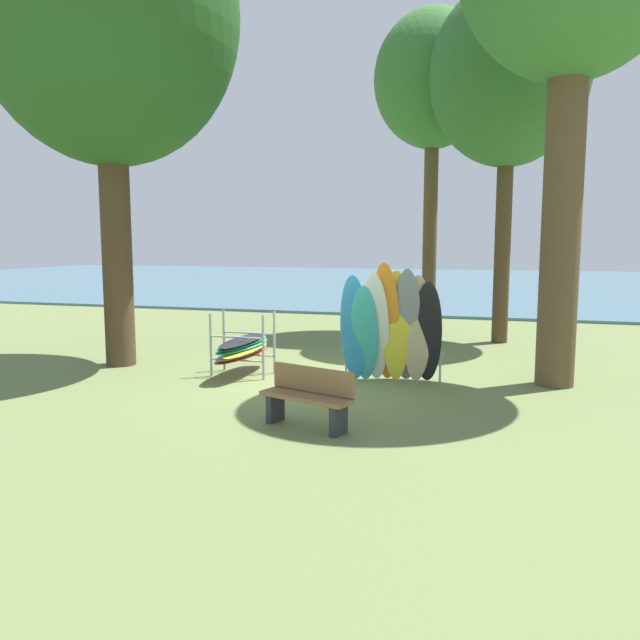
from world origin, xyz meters
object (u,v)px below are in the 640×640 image
(tree_foreground_left, at_px, (107,14))
(park_bench, at_px, (308,396))
(tree_far_left_back, at_px, (433,83))
(tree_mid_behind, at_px, (509,77))
(leaning_board_pile, at_px, (391,329))
(board_storage_rack, at_px, (243,347))

(tree_foreground_left, bearing_deg, park_bench, -31.52)
(tree_foreground_left, relative_size, tree_far_left_back, 1.14)
(tree_mid_behind, height_order, tree_far_left_back, tree_mid_behind)
(tree_far_left_back, bearing_deg, park_bench, -92.88)
(park_bench, bearing_deg, tree_far_left_back, 87.12)
(tree_foreground_left, relative_size, tree_mid_behind, 1.14)
(tree_foreground_left, xyz_separation_m, tree_mid_behind, (7.77, 5.43, -0.46))
(tree_foreground_left, relative_size, park_bench, 7.06)
(park_bench, bearing_deg, tree_foreground_left, 148.48)
(tree_mid_behind, xyz_separation_m, leaning_board_pile, (-1.91, -5.54, -5.69))
(leaning_board_pile, distance_m, board_storage_rack, 2.97)
(tree_mid_behind, bearing_deg, tree_far_left_back, 145.59)
(tree_foreground_left, height_order, leaning_board_pile, tree_foreground_left)
(tree_mid_behind, xyz_separation_m, tree_far_left_back, (-2.03, 1.39, 0.31))
(leaning_board_pile, relative_size, park_bench, 1.56)
(tree_mid_behind, xyz_separation_m, park_bench, (-2.53, -8.65, -6.27))
(leaning_board_pile, xyz_separation_m, park_bench, (-0.63, -3.11, -0.58))
(tree_foreground_left, xyz_separation_m, tree_far_left_back, (5.74, 6.82, -0.14))
(leaning_board_pile, distance_m, park_bench, 3.22)
(tree_mid_behind, bearing_deg, tree_foreground_left, -145.02)
(tree_mid_behind, xyz_separation_m, board_storage_rack, (-4.83, -5.65, -6.17))
(leaning_board_pile, height_order, board_storage_rack, leaning_board_pile)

